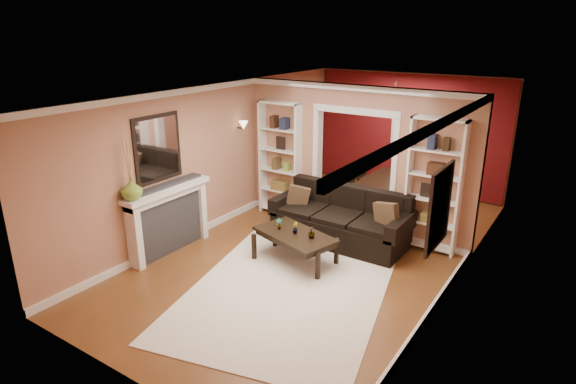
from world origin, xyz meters
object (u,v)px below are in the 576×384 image
Objects in this scene: coffee_table at (295,248)px; bookshelf_right at (434,186)px; sofa at (340,217)px; bookshelf_left at (281,159)px; dining_table at (388,192)px; fireplace at (170,220)px.

coffee_table is 2.54m from bookshelf_right.
sofa is 1.15m from coffee_table.
coffee_table is at bearing -49.71° from bookshelf_left.
sofa is at bearing -179.26° from dining_table.
bookshelf_left is 3.10m from bookshelf_right.
coffee_table is 2.17m from fireplace.
bookshelf_left is at bearing 160.85° from sofa.
sofa is 1.48× the size of dining_table.
bookshelf_left and bookshelf_right have the same top height.
bookshelf_left is at bearing 77.95° from fireplace.
coffee_table is 0.58× the size of bookshelf_right.
sofa is at bearing -157.92° from bookshelf_right.
sofa reaches higher than dining_table.
coffee_table is at bearing -102.26° from sofa.
coffee_table is at bearing 176.44° from dining_table.
bookshelf_right reaches higher than sofa.
fireplace reaches higher than coffee_table.
bookshelf_left is (-1.43, 1.69, 0.90)m from coffee_table.
sofa is 1.84× the size of coffee_table.
fireplace is 1.03× the size of dining_table.
dining_table is at bearing 102.57° from coffee_table.
bookshelf_left is 2.52m from dining_table.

